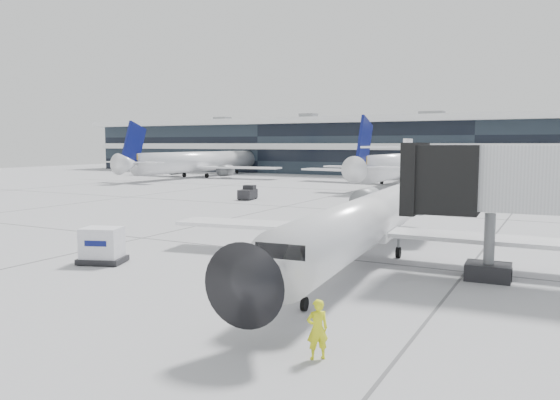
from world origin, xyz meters
The scene contains 9 objects.
ground centered at (0.00, 0.00, 0.00)m, with size 220.00×220.00×0.00m, color #98989B.
terminal centered at (0.00, 82.00, 5.00)m, with size 170.00×22.00×10.00m, color black.
bg_jet_left centered at (-45.00, 55.00, 0.00)m, with size 32.00×40.00×9.60m, color white, non-canonical shape.
bg_jet_center centered at (-8.00, 55.00, 0.00)m, with size 32.00×40.00×9.60m, color white, non-canonical shape.
regional_jet centered at (5.00, 0.49, 2.19)m, with size 22.22×27.76×6.41m.
ramp_worker centered at (8.00, -12.90, 0.87)m, with size 0.63×0.41×1.73m, color #EDF419.
cargo_uld centered at (-6.70, -6.61, 0.90)m, with size 2.61×2.27×1.79m.
traffic_cone centered at (-1.68, 7.14, 0.24)m, with size 0.46×0.46×0.51m.
far_tug centered at (-16.55, 24.05, 0.69)m, with size 1.76×2.60×1.54m.
Camera 1 is at (13.99, -26.56, 6.07)m, focal length 35.00 mm.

